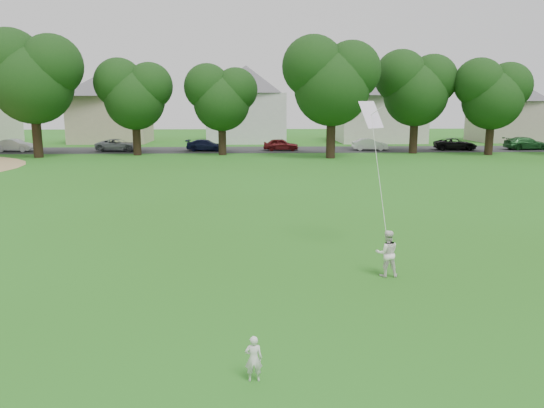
{
  "coord_description": "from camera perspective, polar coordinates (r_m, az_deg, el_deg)",
  "views": [
    {
      "loc": [
        0.44,
        -12.02,
        5.09
      ],
      "look_at": [
        1.01,
        2.0,
        2.3
      ],
      "focal_mm": 35.0,
      "sensor_mm": 36.0,
      "label": 1
    }
  ],
  "objects": [
    {
      "name": "ground",
      "position": [
        13.06,
        -4.15,
        -11.72
      ],
      "size": [
        160.0,
        160.0,
        0.0
      ],
      "primitive_type": "plane",
      "color": "#275D15",
      "rests_on": "ground"
    },
    {
      "name": "older_boy",
      "position": [
        15.79,
        12.27,
        -5.21
      ],
      "size": [
        0.68,
        0.53,
        1.38
      ],
      "primitive_type": "imported",
      "rotation": [
        0.0,
        0.0,
        3.12
      ],
      "color": "white",
      "rests_on": "ground"
    },
    {
      "name": "house_row",
      "position": [
        64.02,
        -2.58,
        11.23
      ],
      "size": [
        76.39,
        14.15,
        10.54
      ],
      "color": "silver",
      "rests_on": "ground"
    },
    {
      "name": "toddler",
      "position": [
        10.06,
        -1.99,
        -16.28
      ],
      "size": [
        0.33,
        0.22,
        0.88
      ],
      "primitive_type": "imported",
      "rotation": [
        0.0,
        0.0,
        3.16
      ],
      "color": "silver",
      "rests_on": "ground"
    },
    {
      "name": "street",
      "position": [
        54.26,
        -2.8,
        5.85
      ],
      "size": [
        90.0,
        7.0,
        0.01
      ],
      "primitive_type": "cube",
      "color": "#2D2D30",
      "rests_on": "ground"
    },
    {
      "name": "kite",
      "position": [
        16.6,
        11.42,
        3.06
      ],
      "size": [
        1.06,
        1.81,
        4.46
      ],
      "color": "white",
      "rests_on": "ground"
    },
    {
      "name": "tree_row",
      "position": [
        47.85,
        -2.87,
        12.87
      ],
      "size": [
        82.79,
        10.09,
        11.33
      ],
      "color": "black",
      "rests_on": "ground"
    },
    {
      "name": "parked_cars",
      "position": [
        53.36,
        1.89,
        6.41
      ],
      "size": [
        72.74,
        2.35,
        1.28
      ],
      "color": "black",
      "rests_on": "ground"
    }
  ]
}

